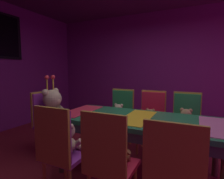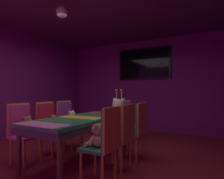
{
  "view_description": "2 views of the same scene",
  "coord_description": "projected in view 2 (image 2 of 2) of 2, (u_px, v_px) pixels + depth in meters",
  "views": [
    {
      "loc": [
        -2.11,
        -0.65,
        1.32
      ],
      "look_at": [
        -0.07,
        0.32,
        1.08
      ],
      "focal_mm": 28.83,
      "sensor_mm": 36.0,
      "label": 1
    },
    {
      "loc": [
        2.11,
        -2.7,
        1.17
      ],
      "look_at": [
        0.22,
        0.7,
        1.23
      ],
      "focal_mm": 31.89,
      "sensor_mm": 36.0,
      "label": 2
    }
  ],
  "objects": [
    {
      "name": "chair_left_0",
      "position": [
        21.0,
        127.0,
        3.32
      ],
      "size": [
        0.42,
        0.41,
        0.98
      ],
      "color": "#CC338C",
      "rests_on": "ground_plane"
    },
    {
      "name": "chair_right_0",
      "position": [
        107.0,
        137.0,
        2.52
      ],
      "size": [
        0.42,
        0.41,
        0.98
      ],
      "rotation": [
        0.0,
        0.0,
        3.14
      ],
      "color": "#268C4C",
      "rests_on": "ground_plane"
    },
    {
      "name": "teddy_left_1",
      "position": [
        53.0,
        124.0,
        3.71
      ],
      "size": [
        0.24,
        0.31,
        0.29
      ],
      "color": "brown",
      "rests_on": "chair_left_1"
    },
    {
      "name": "wall_tv",
      "position": [
        144.0,
        64.0,
        6.11
      ],
      "size": [
        1.65,
        0.06,
        0.96
      ],
      "color": "black"
    },
    {
      "name": "wall_back",
      "position": [
        145.0,
        85.0,
        6.18
      ],
      "size": [
        5.2,
        0.12,
        2.8
      ],
      "primitive_type": "cube",
      "color": "#721E72",
      "rests_on": "ground_plane"
    },
    {
      "name": "teddy_left_0",
      "position": [
        27.0,
        127.0,
        3.25
      ],
      "size": [
        0.26,
        0.34,
        0.32
      ],
      "color": "brown",
      "rests_on": "chair_left_0"
    },
    {
      "name": "throne_chair",
      "position": [
        121.0,
        116.0,
        4.73
      ],
      "size": [
        0.41,
        0.42,
        0.98
      ],
      "rotation": [
        0.0,
        0.0,
        -1.57
      ],
      "color": "purple",
      "rests_on": "ground_plane"
    },
    {
      "name": "teddy_right_2",
      "position": [
        130.0,
        125.0,
        3.53
      ],
      "size": [
        0.24,
        0.31,
        0.29
      ],
      "rotation": [
        0.0,
        0.0,
        3.14
      ],
      "color": "beige",
      "rests_on": "chair_right_2"
    },
    {
      "name": "ground_plane",
      "position": [
        81.0,
        161.0,
        3.37
      ],
      "size": [
        7.9,
        7.9,
        0.0
      ],
      "primitive_type": "plane",
      "color": "maroon"
    },
    {
      "name": "teddy_right_0",
      "position": [
        97.0,
        137.0,
        2.59
      ],
      "size": [
        0.25,
        0.33,
        0.31
      ],
      "rotation": [
        0.0,
        0.0,
        3.14
      ],
      "color": "tan",
      "rests_on": "chair_right_0"
    },
    {
      "name": "teddy_right_1",
      "position": [
        115.0,
        131.0,
        3.06
      ],
      "size": [
        0.21,
        0.27,
        0.26
      ],
      "rotation": [
        0.0,
        0.0,
        3.14
      ],
      "color": "#9E7247",
      "rests_on": "chair_right_1"
    },
    {
      "name": "chair_left_2",
      "position": [
        67.0,
        119.0,
        4.25
      ],
      "size": [
        0.42,
        0.41,
        0.98
      ],
      "color": "purple",
      "rests_on": "ground_plane"
    },
    {
      "name": "chair_left_1",
      "position": [
        48.0,
        122.0,
        3.78
      ],
      "size": [
        0.42,
        0.41,
        0.98
      ],
      "color": "red",
      "rests_on": "ground_plane"
    },
    {
      "name": "banquet_table",
      "position": [
        81.0,
        123.0,
        3.38
      ],
      "size": [
        0.9,
        2.02,
        0.75
      ],
      "color": "#26724C",
      "rests_on": "ground_plane"
    },
    {
      "name": "king_teddy_bear",
      "position": [
        118.0,
        112.0,
        4.58
      ],
      "size": [
        0.61,
        0.48,
        0.79
      ],
      "rotation": [
        0.0,
        0.0,
        -1.57
      ],
      "color": "beige",
      "rests_on": "throne_chair"
    },
    {
      "name": "chair_right_2",
      "position": [
        138.0,
        125.0,
        3.46
      ],
      "size": [
        0.42,
        0.41,
        0.98
      ],
      "rotation": [
        0.0,
        0.0,
        3.14
      ],
      "color": "#268C4C",
      "rests_on": "ground_plane"
    },
    {
      "name": "chair_right_1",
      "position": [
        124.0,
        130.0,
        2.99
      ],
      "size": [
        0.42,
        0.41,
        0.98
      ],
      "rotation": [
        0.0,
        0.0,
        3.14
      ],
      "color": "red",
      "rests_on": "ground_plane"
    },
    {
      "name": "pendant_light",
      "position": [
        62.0,
        12.0,
        3.41
      ],
      "size": [
        0.2,
        0.2,
        0.2
      ],
      "primitive_type": "sphere",
      "color": "white"
    },
    {
      "name": "teddy_left_2",
      "position": [
        72.0,
        119.0,
        4.18
      ],
      "size": [
        0.27,
        0.35,
        0.33
      ],
      "color": "beige",
      "rests_on": "chair_left_2"
    }
  ]
}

